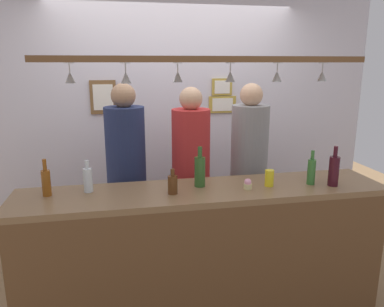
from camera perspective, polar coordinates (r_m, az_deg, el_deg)
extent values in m
plane|color=olive|center=(3.47, 0.34, -19.81)|extent=(8.00, 8.00, 0.00)
cube|color=silver|center=(4.03, -2.78, 4.87)|extent=(4.40, 0.06, 2.60)
cube|color=brown|center=(2.71, 1.86, -5.92)|extent=(2.70, 0.55, 0.04)
cube|color=brown|center=(2.71, 3.05, -18.04)|extent=(2.65, 0.04, 0.99)
cube|color=brown|center=(2.60, 1.77, 14.26)|extent=(2.20, 0.36, 0.04)
cylinder|color=silver|center=(2.62, -18.37, 13.06)|extent=(0.06, 0.06, 0.00)
cylinder|color=silver|center=(2.62, -18.33, 12.46)|extent=(0.01, 0.01, 0.06)
cone|color=silver|center=(2.62, -18.22, 11.04)|extent=(0.07, 0.07, 0.08)
cylinder|color=silver|center=(2.51, -10.21, 13.52)|extent=(0.06, 0.06, 0.00)
cylinder|color=silver|center=(2.51, -10.18, 12.90)|extent=(0.01, 0.01, 0.06)
cone|color=silver|center=(2.51, -10.12, 11.41)|extent=(0.07, 0.07, 0.08)
cylinder|color=silver|center=(2.63, -2.22, 13.72)|extent=(0.06, 0.06, 0.00)
cylinder|color=silver|center=(2.63, -2.22, 13.13)|extent=(0.01, 0.01, 0.06)
cone|color=silver|center=(2.63, -2.20, 11.71)|extent=(0.07, 0.07, 0.08)
cylinder|color=silver|center=(2.67, 5.92, 13.66)|extent=(0.06, 0.06, 0.00)
cylinder|color=silver|center=(2.67, 5.91, 13.07)|extent=(0.01, 0.01, 0.06)
cone|color=silver|center=(2.67, 5.87, 11.68)|extent=(0.07, 0.07, 0.08)
cylinder|color=silver|center=(2.75, 13.01, 13.39)|extent=(0.06, 0.06, 0.00)
cylinder|color=silver|center=(2.75, 12.98, 12.82)|extent=(0.01, 0.01, 0.06)
cone|color=silver|center=(2.75, 12.90, 11.47)|extent=(0.07, 0.07, 0.08)
cylinder|color=silver|center=(2.91, 19.48, 12.98)|extent=(0.06, 0.06, 0.00)
cylinder|color=silver|center=(2.91, 19.44, 12.44)|extent=(0.01, 0.01, 0.06)
cone|color=silver|center=(2.92, 19.33, 11.16)|extent=(0.07, 0.07, 0.08)
cube|color=#2D334C|center=(3.49, -9.61, -11.92)|extent=(0.17, 0.18, 0.84)
cylinder|color=navy|center=(3.24, -10.16, 0.66)|extent=(0.34, 0.34, 0.73)
sphere|color=#9E7556|center=(3.17, -10.52, 8.74)|extent=(0.21, 0.21, 0.21)
cube|color=#2D334C|center=(3.55, -0.16, -11.43)|extent=(0.17, 0.18, 0.82)
cylinder|color=red|center=(3.30, -0.17, 0.68)|extent=(0.34, 0.34, 0.71)
sphere|color=tan|center=(3.23, -0.17, 8.43)|extent=(0.20, 0.20, 0.20)
cube|color=#2D334C|center=(3.68, 8.38, -10.52)|extent=(0.17, 0.18, 0.83)
cylinder|color=gray|center=(3.44, 8.83, 1.35)|extent=(0.34, 0.34, 0.72)
sphere|color=tan|center=(3.37, 9.11, 8.90)|extent=(0.21, 0.21, 0.21)
cylinder|color=#336B2D|center=(2.92, 17.86, -2.72)|extent=(0.06, 0.06, 0.19)
cylinder|color=#336B2D|center=(2.89, 18.04, -0.24)|extent=(0.03, 0.03, 0.07)
cylinder|color=brown|center=(2.73, -21.47, -4.26)|extent=(0.06, 0.06, 0.18)
cylinder|color=brown|center=(2.70, -21.72, -1.63)|extent=(0.03, 0.03, 0.08)
cylinder|color=#512D14|center=(2.59, -2.99, -4.83)|extent=(0.07, 0.07, 0.13)
cylinder|color=#512D14|center=(2.56, -3.01, -2.93)|extent=(0.03, 0.03, 0.05)
cylinder|color=#380F19|center=(2.94, 20.94, -2.57)|extent=(0.08, 0.08, 0.22)
cylinder|color=#380F19|center=(2.90, 21.19, 0.27)|extent=(0.03, 0.03, 0.08)
cylinder|color=silver|center=(2.72, -15.68, -3.98)|extent=(0.06, 0.06, 0.17)
cylinder|color=silver|center=(2.69, -15.84, -1.64)|extent=(0.03, 0.03, 0.06)
cylinder|color=#2D5623|center=(2.73, 1.21, -2.84)|extent=(0.08, 0.08, 0.22)
cylinder|color=#2D5623|center=(2.69, 1.23, 0.22)|extent=(0.03, 0.03, 0.08)
cylinder|color=yellow|center=(2.81, 11.79, -3.71)|extent=(0.07, 0.07, 0.12)
cylinder|color=beige|center=(2.73, 8.55, -5.00)|extent=(0.06, 0.06, 0.04)
sphere|color=pink|center=(2.72, 8.57, -4.36)|extent=(0.05, 0.05, 0.05)
cube|color=#B29338|center=(4.07, 4.68, 7.52)|extent=(0.30, 0.02, 0.18)
cube|color=white|center=(4.06, 4.73, 7.50)|extent=(0.23, 0.01, 0.14)
cube|color=brown|center=(3.91, -13.48, 8.41)|extent=(0.26, 0.02, 0.34)
cube|color=white|center=(3.90, -13.49, 8.39)|extent=(0.20, 0.01, 0.26)
cube|color=#B29338|center=(4.05, 4.62, 10.15)|extent=(0.22, 0.02, 0.18)
cube|color=white|center=(4.04, 4.67, 10.14)|extent=(0.17, 0.01, 0.14)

